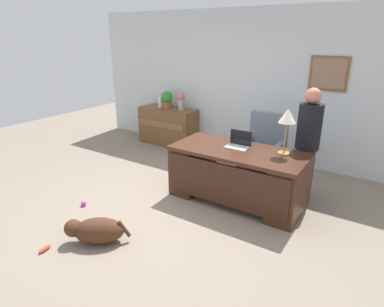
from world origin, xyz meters
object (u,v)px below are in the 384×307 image
(desk, at_px, (237,174))
(armchair, at_px, (263,152))
(potted_plant, at_px, (167,99))
(dog_toy_ball, at_px, (84,204))
(credenza, at_px, (168,126))
(laptop, at_px, (239,143))
(vase_with_flowers, at_px, (181,99))
(desk_lamp, at_px, (287,119))
(person_standing, at_px, (307,145))
(dog_toy_plush, at_px, (45,249))
(dog_lying, at_px, (96,230))
(vase_empty, at_px, (161,102))

(desk, relative_size, armchair, 1.67)
(potted_plant, height_order, dog_toy_ball, potted_plant)
(credenza, distance_m, laptop, 2.74)
(laptop, distance_m, vase_with_flowers, 2.43)
(desk, distance_m, vase_with_flowers, 2.61)
(laptop, height_order, desk_lamp, desk_lamp)
(credenza, xyz_separation_m, desk_lamp, (2.94, -1.35, 0.85))
(person_standing, bearing_deg, desk, -141.61)
(dog_toy_ball, bearing_deg, dog_toy_plush, -63.46)
(laptop, bearing_deg, armchair, 82.80)
(armchair, distance_m, desk_lamp, 1.15)
(desk, bearing_deg, potted_plant, 147.01)
(dog_toy_ball, height_order, dog_toy_plush, dog_toy_ball)
(person_standing, xyz_separation_m, dog_toy_plush, (-2.00, -2.79, -0.79))
(dog_lying, bearing_deg, person_standing, 55.11)
(armchair, distance_m, vase_empty, 2.71)
(desk, height_order, dog_toy_plush, desk)
(laptop, relative_size, potted_plant, 0.89)
(desk, bearing_deg, dog_toy_ball, -142.64)
(desk, xyz_separation_m, credenza, (-2.37, 1.54, -0.03))
(vase_with_flowers, bearing_deg, desk_lamp, -27.59)
(dog_lying, height_order, potted_plant, potted_plant)
(laptop, height_order, vase_with_flowers, vase_with_flowers)
(desk, bearing_deg, vase_with_flowers, 142.63)
(credenza, distance_m, vase_with_flowers, 0.71)
(dog_lying, distance_m, dog_toy_plush, 0.57)
(potted_plant, bearing_deg, dog_toy_plush, -73.15)
(laptop, bearing_deg, credenza, 148.69)
(vase_empty, bearing_deg, vase_with_flowers, 0.00)
(vase_with_flowers, bearing_deg, armchair, -17.93)
(person_standing, bearing_deg, laptop, -149.95)
(desk_lamp, distance_m, dog_toy_ball, 2.96)
(armchair, relative_size, vase_with_flowers, 2.95)
(person_standing, distance_m, dog_lying, 2.95)
(armchair, bearing_deg, potted_plant, 164.58)
(credenza, bearing_deg, armchair, -15.46)
(dog_lying, bearing_deg, vase_with_flowers, 108.86)
(dog_lying, height_order, vase_empty, vase_empty)
(dog_lying, bearing_deg, armchair, 70.49)
(desk_lamp, bearing_deg, credenza, 155.27)
(dog_toy_plush, bearing_deg, person_standing, 54.29)
(desk_lamp, xyz_separation_m, vase_with_flowers, (-2.59, 1.35, -0.23))
(dog_lying, xyz_separation_m, dog_toy_ball, (-0.80, 0.47, -0.12))
(desk_lamp, bearing_deg, vase_empty, 156.54)
(armchair, distance_m, vase_with_flowers, 2.23)
(dog_toy_ball, bearing_deg, credenza, 103.34)
(dog_lying, distance_m, vase_empty, 3.77)
(dog_toy_plush, bearing_deg, potted_plant, 106.85)
(desk, height_order, armchair, armchair)
(desk_lamp, height_order, dog_toy_ball, desk_lamp)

